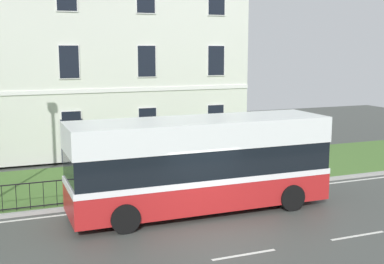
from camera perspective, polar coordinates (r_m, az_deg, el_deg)
ground_plane at (r=17.38m, az=1.12°, el=-10.06°), size 60.00×56.00×0.18m
georgian_townhouse at (r=30.76m, az=-15.25°, el=10.08°), size 20.22×10.51×12.34m
iron_verge_railing at (r=19.25m, az=-10.25°, el=-6.29°), size 12.61×0.04×0.97m
single_decker_bus at (r=17.95m, az=0.97°, el=-3.55°), size 9.40×2.73×3.34m
litter_bin at (r=21.11m, az=1.81°, el=-4.56°), size 0.54×0.54×1.13m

